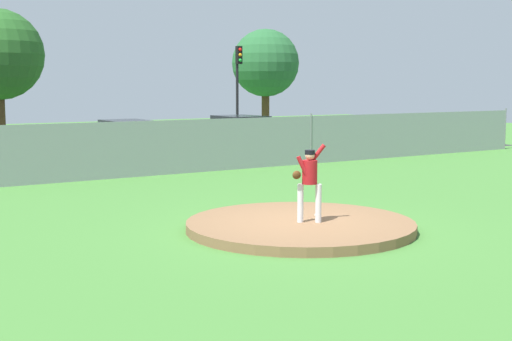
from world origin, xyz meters
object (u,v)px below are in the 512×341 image
Objects in this scene: baseball at (316,215)px; traffic_light_far at (238,78)px; parked_car_silver at (241,136)px; traffic_cone_orange at (27,170)px; pitcher_youth at (309,178)px; parked_car_red at (127,142)px.

traffic_light_far is (9.35, 18.70, 3.22)m from baseball.
traffic_cone_orange is at bearing -164.91° from parked_car_silver.
parked_car_silver is at bearing -120.09° from traffic_light_far.
pitcher_youth is 1.13m from baseball.
parked_car_silver is 0.86× the size of traffic_light_far.
traffic_light_far is at bearing 62.71° from pitcher_youth.
parked_car_silver reaches higher than parked_car_red.
parked_car_silver reaches higher than traffic_cone_orange.
parked_car_red is at bearing 82.16° from pitcher_youth.
parked_car_red is (1.55, 14.59, 0.56)m from baseball.
traffic_cone_orange is 14.76m from traffic_light_far.
parked_car_silver is 5.29m from parked_car_red.
pitcher_youth is 0.38× the size of parked_car_silver.
traffic_light_far reaches higher than parked_car_silver.
parked_car_red is (2.07, 15.00, -0.36)m from pitcher_youth.
baseball is 15.94m from parked_car_silver.
baseball is 14.68m from parked_car_red.
traffic_cone_orange is (-3.23, 11.67, 0.02)m from baseball.
pitcher_youth is 21.62m from traffic_light_far.
pitcher_youth reaches higher than parked_car_silver.
pitcher_youth is at bearing -117.29° from traffic_light_far.
pitcher_youth is 0.41× the size of parked_car_red.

